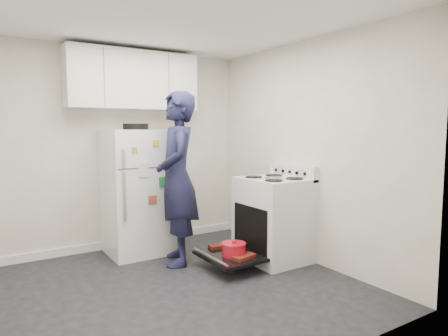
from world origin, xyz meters
TOP-DOWN VIEW (x-y plane):
  - room at (-0.03, 0.03)m, footprint 3.21×3.21m
  - electric_range at (1.26, 0.15)m, footprint 0.66×0.76m
  - open_oven_door at (0.68, 0.13)m, footprint 0.55×0.71m
  - refrigerator at (0.05, 1.25)m, footprint 0.72×0.74m
  - upper_cabinets at (0.10, 1.43)m, footprint 1.60×0.33m
  - person at (0.30, 0.65)m, footprint 0.68×0.82m

SIDE VIEW (x-z plane):
  - open_oven_door at x=0.68m, z-range 0.07..0.29m
  - electric_range at x=1.26m, z-range -0.08..1.02m
  - refrigerator at x=0.05m, z-range -0.03..1.54m
  - person at x=0.30m, z-range 0.00..1.92m
  - room at x=-0.03m, z-range -0.05..2.46m
  - upper_cabinets at x=0.10m, z-range 1.75..2.45m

